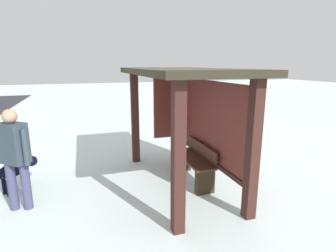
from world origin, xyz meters
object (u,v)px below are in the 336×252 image
bus_shelter (187,99)px  dog (17,170)px  bench_left_inside (194,164)px  person_walking (15,153)px

bus_shelter → dog: bus_shelter is taller
bus_shelter → dog: bearing=-100.0°
bench_left_inside → person_walking: person_walking is taller
bench_left_inside → dog: bench_left_inside is taller
bench_left_inside → person_walking: 3.15m
bench_left_inside → dog: 3.33m
bus_shelter → person_walking: 3.04m
bus_shelter → person_walking: bus_shelter is taller
bus_shelter → person_walking: size_ratio=2.09×
bus_shelter → dog: (-0.55, -3.13, -1.26)m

